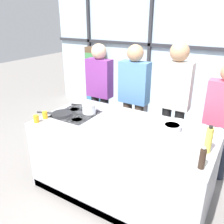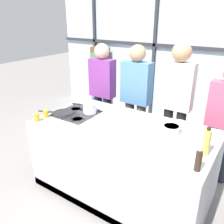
{
  "view_description": "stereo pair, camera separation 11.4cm",
  "coord_description": "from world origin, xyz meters",
  "px_view_note": "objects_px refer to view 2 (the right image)",
  "views": [
    {
      "loc": [
        1.19,
        -2.19,
        2.12
      ],
      "look_at": [
        -0.21,
        0.1,
        1.01
      ],
      "focal_mm": 38.0,
      "sensor_mm": 36.0,
      "label": 1
    },
    {
      "loc": [
        1.28,
        -2.13,
        2.12
      ],
      "look_at": [
        -0.21,
        0.1,
        1.01
      ],
      "focal_mm": 38.0,
      "sensor_mm": 36.0,
      "label": 2
    }
  ],
  "objects_px": {
    "spectator_center_left": "(136,95)",
    "spectator_center_right": "(177,99)",
    "white_plate": "(178,124)",
    "mixing_bowl": "(171,128)",
    "juice_glass_far": "(46,114)",
    "juice_glass_near": "(37,118)",
    "frying_pan": "(62,113)",
    "pepper_grinder": "(198,160)",
    "spectator_far_left": "(102,89)",
    "oil_bottle": "(207,142)",
    "saucepan": "(90,108)",
    "spectator_far_right": "(224,119)"
  },
  "relations": [
    {
      "from": "spectator_far_left",
      "to": "pepper_grinder",
      "type": "xyz_separation_m",
      "value": [
        1.9,
        -1.27,
        0.03
      ]
    },
    {
      "from": "white_plate",
      "to": "mixing_bowl",
      "type": "height_order",
      "value": "mixing_bowl"
    },
    {
      "from": "pepper_grinder",
      "to": "saucepan",
      "type": "bearing_deg",
      "value": 162.39
    },
    {
      "from": "frying_pan",
      "to": "juice_glass_far",
      "type": "bearing_deg",
      "value": -121.02
    },
    {
      "from": "juice_glass_far",
      "to": "white_plate",
      "type": "bearing_deg",
      "value": 26.26
    },
    {
      "from": "spectator_center_left",
      "to": "white_plate",
      "type": "distance_m",
      "value": 0.97
    },
    {
      "from": "oil_bottle",
      "to": "pepper_grinder",
      "type": "relative_size",
      "value": 1.29
    },
    {
      "from": "spectator_far_left",
      "to": "spectator_center_left",
      "type": "bearing_deg",
      "value": -180.0
    },
    {
      "from": "frying_pan",
      "to": "spectator_far_left",
      "type": "bearing_deg",
      "value": 95.69
    },
    {
      "from": "spectator_far_right",
      "to": "oil_bottle",
      "type": "height_order",
      "value": "spectator_far_right"
    },
    {
      "from": "frying_pan",
      "to": "pepper_grinder",
      "type": "bearing_deg",
      "value": -7.52
    },
    {
      "from": "spectator_far_right",
      "to": "juice_glass_far",
      "type": "height_order",
      "value": "spectator_far_right"
    },
    {
      "from": "frying_pan",
      "to": "pepper_grinder",
      "type": "height_order",
      "value": "pepper_grinder"
    },
    {
      "from": "spectator_far_left",
      "to": "white_plate",
      "type": "bearing_deg",
      "value": 161.39
    },
    {
      "from": "spectator_far_left",
      "to": "mixing_bowl",
      "type": "relative_size",
      "value": 8.38
    },
    {
      "from": "juice_glass_far",
      "to": "juice_glass_near",
      "type": "bearing_deg",
      "value": -90.0
    },
    {
      "from": "spectator_center_left",
      "to": "spectator_far_right",
      "type": "bearing_deg",
      "value": -180.0
    },
    {
      "from": "spectator_far_right",
      "to": "mixing_bowl",
      "type": "xyz_separation_m",
      "value": [
        -0.42,
        -0.71,
        0.04
      ]
    },
    {
      "from": "saucepan",
      "to": "white_plate",
      "type": "relative_size",
      "value": 1.26
    },
    {
      "from": "spectator_center_left",
      "to": "white_plate",
      "type": "bearing_deg",
      "value": 149.37
    },
    {
      "from": "saucepan",
      "to": "pepper_grinder",
      "type": "xyz_separation_m",
      "value": [
        1.54,
        -0.49,
        0.03
      ]
    },
    {
      "from": "oil_bottle",
      "to": "juice_glass_far",
      "type": "xyz_separation_m",
      "value": [
        -1.89,
        -0.23,
        -0.08
      ]
    },
    {
      "from": "saucepan",
      "to": "spectator_far_left",
      "type": "bearing_deg",
      "value": 114.62
    },
    {
      "from": "oil_bottle",
      "to": "frying_pan",
      "type": "bearing_deg",
      "value": -178.23
    },
    {
      "from": "pepper_grinder",
      "to": "juice_glass_far",
      "type": "xyz_separation_m",
      "value": [
        -1.9,
        0.06,
        -0.05
      ]
    },
    {
      "from": "oil_bottle",
      "to": "juice_glass_near",
      "type": "bearing_deg",
      "value": -168.83
    },
    {
      "from": "oil_bottle",
      "to": "pepper_grinder",
      "type": "xyz_separation_m",
      "value": [
        0.01,
        -0.29,
        -0.03
      ]
    },
    {
      "from": "spectator_center_right",
      "to": "spectator_far_right",
      "type": "bearing_deg",
      "value": -180.0
    },
    {
      "from": "spectator_far_left",
      "to": "spectator_far_right",
      "type": "relative_size",
      "value": 1.07
    },
    {
      "from": "spectator_center_right",
      "to": "spectator_center_left",
      "type": "bearing_deg",
      "value": 0.0
    },
    {
      "from": "oil_bottle",
      "to": "spectator_far_left",
      "type": "bearing_deg",
      "value": 152.64
    },
    {
      "from": "white_plate",
      "to": "mixing_bowl",
      "type": "xyz_separation_m",
      "value": [
        0.0,
        -0.22,
        0.03
      ]
    },
    {
      "from": "spectator_center_left",
      "to": "spectator_center_right",
      "type": "distance_m",
      "value": 0.63
    },
    {
      "from": "spectator_far_right",
      "to": "juice_glass_far",
      "type": "bearing_deg",
      "value": 32.68
    },
    {
      "from": "saucepan",
      "to": "pepper_grinder",
      "type": "bearing_deg",
      "value": -17.61
    },
    {
      "from": "spectator_far_right",
      "to": "juice_glass_near",
      "type": "relative_size",
      "value": 17.73
    },
    {
      "from": "mixing_bowl",
      "to": "spectator_far_left",
      "type": "bearing_deg",
      "value": 154.07
    },
    {
      "from": "spectator_center_left",
      "to": "spectator_center_right",
      "type": "xyz_separation_m",
      "value": [
        0.63,
        0.0,
        0.06
      ]
    },
    {
      "from": "mixing_bowl",
      "to": "spectator_far_right",
      "type": "bearing_deg",
      "value": 59.1
    },
    {
      "from": "spectator_center_left",
      "to": "spectator_far_right",
      "type": "xyz_separation_m",
      "value": [
        1.26,
        0.0,
        -0.08
      ]
    },
    {
      "from": "oil_bottle",
      "to": "juice_glass_near",
      "type": "relative_size",
      "value": 3.07
    },
    {
      "from": "frying_pan",
      "to": "white_plate",
      "type": "distance_m",
      "value": 1.46
    },
    {
      "from": "spectator_far_left",
      "to": "white_plate",
      "type": "xyz_separation_m",
      "value": [
        1.46,
        -0.49,
        -0.06
      ]
    },
    {
      "from": "mixing_bowl",
      "to": "white_plate",
      "type": "bearing_deg",
      "value": 90.76
    },
    {
      "from": "spectator_far_right",
      "to": "oil_bottle",
      "type": "bearing_deg",
      "value": 90.28
    },
    {
      "from": "frying_pan",
      "to": "juice_glass_far",
      "type": "distance_m",
      "value": 0.21
    },
    {
      "from": "spectator_center_left",
      "to": "spectator_center_right",
      "type": "bearing_deg",
      "value": -180.0
    },
    {
      "from": "spectator_center_left",
      "to": "spectator_center_right",
      "type": "height_order",
      "value": "spectator_center_right"
    },
    {
      "from": "saucepan",
      "to": "juice_glass_near",
      "type": "bearing_deg",
      "value": -122.4
    },
    {
      "from": "spectator_far_right",
      "to": "spectator_center_left",
      "type": "bearing_deg",
      "value": 0.0
    }
  ]
}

